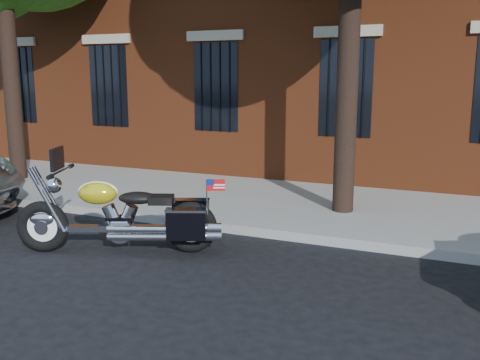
% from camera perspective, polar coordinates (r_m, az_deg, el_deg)
% --- Properties ---
extents(ground, '(120.00, 120.00, 0.00)m').
position_cam_1_polar(ground, '(7.06, 1.47, -9.44)').
color(ground, black).
rests_on(ground, ground).
extents(curb, '(40.00, 0.16, 0.15)m').
position_cam_1_polar(curb, '(8.26, 5.09, -5.83)').
color(curb, gray).
rests_on(curb, ground).
extents(sidewalk, '(40.00, 3.60, 0.15)m').
position_cam_1_polar(sidewalk, '(10.00, 8.52, -2.90)').
color(sidewalk, gray).
rests_on(sidewalk, ground).
extents(motorcycle, '(2.90, 1.53, 1.50)m').
position_cam_1_polar(motorcycle, '(7.69, -11.96, -3.98)').
color(motorcycle, black).
rests_on(motorcycle, ground).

